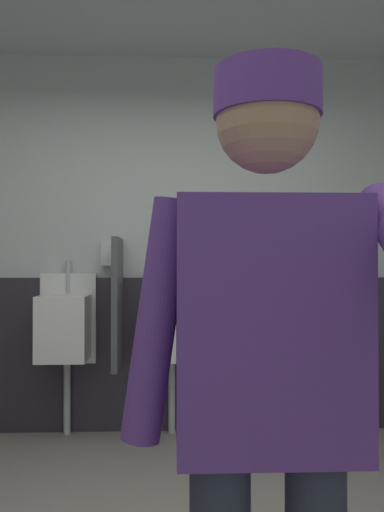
# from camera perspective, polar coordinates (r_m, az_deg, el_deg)

# --- Properties ---
(wall_back) EXTENTS (4.88, 0.12, 2.76)m
(wall_back) POSITION_cam_1_polar(r_m,az_deg,el_deg) (3.86, -3.39, 1.51)
(wall_back) COLOR silver
(wall_back) RESTS_ON ground_plane
(wainscot_band_back) EXTENTS (4.28, 0.03, 1.12)m
(wainscot_band_back) POSITION_cam_1_polar(r_m,az_deg,el_deg) (3.84, -3.43, -10.78)
(wainscot_band_back) COLOR #2D2833
(wainscot_band_back) RESTS_ON ground_plane
(urinal_left) EXTENTS (0.40, 0.34, 1.24)m
(urinal_left) POSITION_cam_1_polar(r_m,az_deg,el_deg) (3.74, -13.93, -7.64)
(urinal_left) COLOR white
(urinal_left) RESTS_ON ground_plane
(urinal_middle) EXTENTS (0.40, 0.34, 1.24)m
(urinal_middle) POSITION_cam_1_polar(r_m,az_deg,el_deg) (3.66, -2.26, -7.81)
(urinal_middle) COLOR white
(urinal_middle) RESTS_ON ground_plane
(urinal_right) EXTENTS (0.40, 0.34, 1.24)m
(urinal_right) POSITION_cam_1_polar(r_m,az_deg,el_deg) (3.74, 9.43, -7.66)
(urinal_right) COLOR white
(urinal_right) RESTS_ON ground_plane
(privacy_divider_panel) EXTENTS (0.04, 0.40, 0.90)m
(privacy_divider_panel) POSITION_cam_1_polar(r_m,az_deg,el_deg) (3.60, -8.27, -5.16)
(privacy_divider_panel) COLOR #4C4C51
(person) EXTENTS (0.64, 0.60, 1.67)m
(person) POSITION_cam_1_polar(r_m,az_deg,el_deg) (1.21, 8.47, -11.91)
(person) COLOR #2D3342
(person) RESTS_ON ground_plane
(soap_dispenser) EXTENTS (0.10, 0.07, 0.18)m
(soap_dispenser) POSITION_cam_1_polar(r_m,az_deg,el_deg) (3.78, -9.25, 0.32)
(soap_dispenser) COLOR silver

